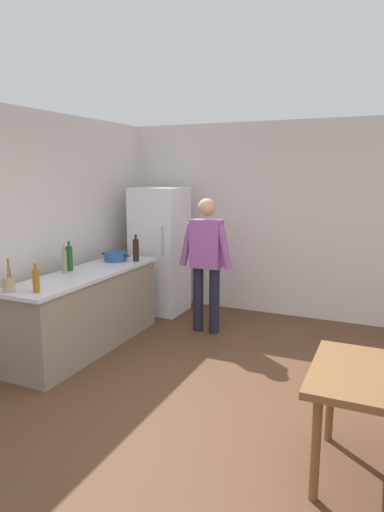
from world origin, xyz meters
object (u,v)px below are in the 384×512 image
(bottle_wine_dark, at_px, (136,250))
(bottle_wine_green, at_px, (69,258))
(bottle_vinegar_tall, at_px, (65,261))
(utensil_jar, at_px, (9,284))
(refrigerator, at_px, (160,250))
(bottle_oil_amber, at_px, (36,280))
(person, at_px, (206,257))
(cooking_pot, at_px, (115,256))

(bottle_wine_dark, relative_size, bottle_wine_green, 1.00)
(bottle_vinegar_tall, height_order, bottle_wine_green, bottle_wine_green)
(bottle_wine_dark, bearing_deg, bottle_wine_green, -117.38)
(utensil_jar, xyz_separation_m, bottle_wine_dark, (0.33, 1.76, 0.07))
(refrigerator, distance_m, bottle_oil_amber, 2.50)
(refrigerator, xyz_separation_m, bottle_wine_green, (-0.31, -1.61, 0.15))
(bottle_wine_green, xyz_separation_m, bottle_oil_amber, (0.33, -0.89, -0.03))
(refrigerator, distance_m, bottle_vinegar_tall, 1.75)
(utensil_jar, height_order, bottle_wine_dark, bottle_wine_dark)
(bottle_vinegar_tall, height_order, bottle_wine_dark, bottle_wine_dark)
(person, xyz_separation_m, bottle_oil_amber, (-0.93, -1.94, 0.04))
(cooking_pot, xyz_separation_m, bottle_wine_dark, (0.25, 0.09, 0.09))
(bottle_vinegar_tall, bearing_deg, person, 43.51)
(bottle_wine_green, bearing_deg, bottle_oil_amber, -69.43)
(refrigerator, relative_size, bottle_vinegar_tall, 5.62)
(bottle_oil_amber, bearing_deg, refrigerator, 90.51)
(cooking_pot, height_order, bottle_oil_amber, bottle_oil_amber)
(utensil_jar, height_order, bottle_wine_green, bottle_wine_green)
(bottle_vinegar_tall, height_order, bottle_oil_amber, bottle_vinegar_tall)
(bottle_vinegar_tall, distance_m, bottle_wine_green, 0.12)
(person, distance_m, bottle_oil_amber, 2.15)
(bottle_oil_amber, bearing_deg, bottle_wine_green, 110.57)
(person, relative_size, cooking_pot, 4.25)
(bottle_vinegar_tall, relative_size, bottle_oil_amber, 1.14)
(cooking_pot, bearing_deg, utensil_jar, -92.80)
(bottle_oil_amber, bearing_deg, bottle_wine_dark, 87.41)
(bottle_wine_dark, bearing_deg, person, 17.63)
(person, bearing_deg, bottle_oil_amber, -115.53)
(bottle_wine_green, bearing_deg, refrigerator, 79.11)
(person, xyz_separation_m, cooking_pot, (-1.10, -0.36, -0.02))
(refrigerator, relative_size, bottle_oil_amber, 6.43)
(bottle_wine_green, height_order, bottle_oil_amber, bottle_wine_green)
(utensil_jar, relative_size, bottle_oil_amber, 1.14)
(bottle_vinegar_tall, bearing_deg, bottle_wine_green, 102.55)
(refrigerator, xyz_separation_m, person, (0.95, -0.55, 0.08))
(refrigerator, height_order, person, refrigerator)
(person, distance_m, bottle_wine_dark, 0.90)
(utensil_jar, bearing_deg, person, 59.87)
(person, xyz_separation_m, bottle_wine_green, (-1.26, -1.06, 0.07))
(person, distance_m, utensil_jar, 2.35)
(refrigerator, relative_size, bottle_wine_green, 5.29)
(cooking_pot, distance_m, bottle_wine_dark, 0.28)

